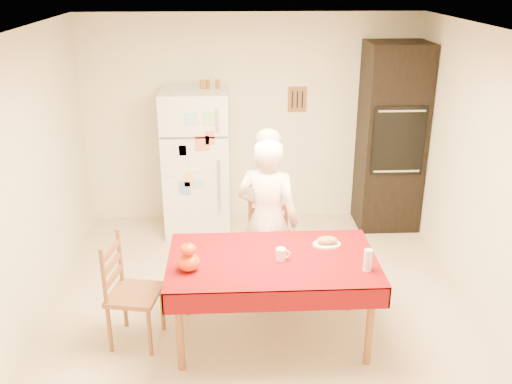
{
  "coord_description": "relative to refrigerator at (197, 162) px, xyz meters",
  "views": [
    {
      "loc": [
        -0.28,
        -4.43,
        2.98
      ],
      "look_at": [
        -0.04,
        0.2,
        1.13
      ],
      "focal_mm": 40.0,
      "sensor_mm": 36.0,
      "label": 1
    }
  ],
  "objects": [
    {
      "name": "dining_table",
      "position": [
        0.71,
        -2.21,
        -0.16
      ],
      "size": [
        1.7,
        1.0,
        0.76
      ],
      "color": "brown",
      "rests_on": "floor"
    },
    {
      "name": "chair_left",
      "position": [
        -0.49,
        -2.19,
        -0.34
      ],
      "size": [
        0.47,
        0.49,
        0.95
      ],
      "rotation": [
        0.0,
        0.0,
        1.38
      ],
      "color": "brown",
      "rests_on": "floor"
    },
    {
      "name": "room_shell",
      "position": [
        0.65,
        -1.88,
        0.77
      ],
      "size": [
        4.02,
        4.52,
        2.51
      ],
      "color": "#EEE6C8",
      "rests_on": "ground"
    },
    {
      "name": "floor",
      "position": [
        0.65,
        -1.88,
        -0.85
      ],
      "size": [
        4.5,
        4.5,
        0.0
      ],
      "primitive_type": "plane",
      "color": "#CBB193",
      "rests_on": "ground"
    },
    {
      "name": "spice_jar_left",
      "position": [
        0.09,
        0.05,
        0.9
      ],
      "size": [
        0.05,
        0.05,
        0.1
      ],
      "primitive_type": "cylinder",
      "color": "#8B5E19",
      "rests_on": "refrigerator"
    },
    {
      "name": "pumpkin_lower",
      "position": [
        0.05,
        -2.37,
        -0.02
      ],
      "size": [
        0.18,
        0.18,
        0.13
      ],
      "primitive_type": "ellipsoid",
      "color": "#E74505",
      "rests_on": "dining_table"
    },
    {
      "name": "spice_jar_mid",
      "position": [
        0.15,
        0.05,
        0.9
      ],
      "size": [
        0.05,
        0.05,
        0.1
      ],
      "primitive_type": "cylinder",
      "color": "brown",
      "rests_on": "refrigerator"
    },
    {
      "name": "seated_woman",
      "position": [
        0.72,
        -1.57,
        -0.04
      ],
      "size": [
        0.68,
        0.56,
        1.61
      ],
      "primitive_type": "imported",
      "rotation": [
        0.0,
        0.0,
        2.8
      ],
      "color": "white",
      "rests_on": "floor"
    },
    {
      "name": "spice_jar_right",
      "position": [
        0.27,
        0.05,
        0.9
      ],
      "size": [
        0.05,
        0.05,
        0.1
      ],
      "primitive_type": "cylinder",
      "color": "brown",
      "rests_on": "refrigerator"
    },
    {
      "name": "coffee_mug",
      "position": [
        0.78,
        -2.24,
        -0.04
      ],
      "size": [
        0.08,
        0.08,
        0.1
      ],
      "primitive_type": "cylinder",
      "color": "white",
      "rests_on": "dining_table"
    },
    {
      "name": "chair_far",
      "position": [
        0.76,
        -1.49,
        -0.34
      ],
      "size": [
        0.5,
        0.49,
        0.95
      ],
      "rotation": [
        0.0,
        0.0,
        0.23
      ],
      "color": "brown",
      "rests_on": "floor"
    },
    {
      "name": "pumpkin_upper",
      "position": [
        0.05,
        -2.37,
        0.09
      ],
      "size": [
        0.12,
        0.12,
        0.09
      ],
      "primitive_type": "ellipsoid",
      "color": "red",
      "rests_on": "pumpkin_lower"
    },
    {
      "name": "bread_loaf",
      "position": [
        1.19,
        -2.0,
        -0.04
      ],
      "size": [
        0.18,
        0.1,
        0.06
      ],
      "primitive_type": "ellipsoid",
      "color": "#A78252",
      "rests_on": "bread_plate"
    },
    {
      "name": "refrigerator",
      "position": [
        0.0,
        0.0,
        0.0
      ],
      "size": [
        0.75,
        0.74,
        1.7
      ],
      "color": "white",
      "rests_on": "floor"
    },
    {
      "name": "bread_plate",
      "position": [
        1.19,
        -2.0,
        -0.08
      ],
      "size": [
        0.24,
        0.24,
        0.02
      ],
      "primitive_type": "cylinder",
      "color": "white",
      "rests_on": "dining_table"
    },
    {
      "name": "oven_cabinet",
      "position": [
        2.28,
        0.05,
        0.25
      ],
      "size": [
        0.7,
        0.62,
        2.2
      ],
      "color": "black",
      "rests_on": "floor"
    },
    {
      "name": "wine_glass",
      "position": [
        1.44,
        -2.44,
        -0.0
      ],
      "size": [
        0.07,
        0.07,
        0.18
      ],
      "primitive_type": "cylinder",
      "color": "silver",
      "rests_on": "dining_table"
    }
  ]
}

